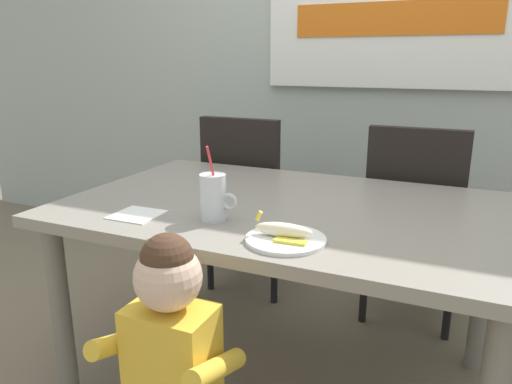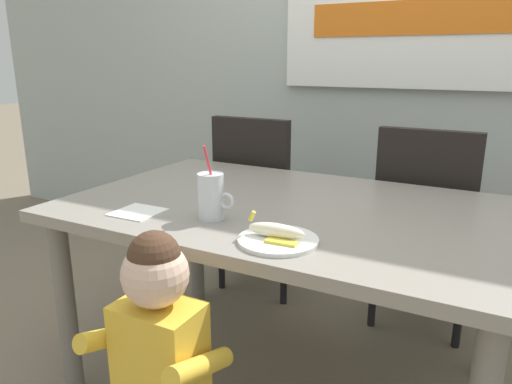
{
  "view_description": "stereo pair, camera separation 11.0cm",
  "coord_description": "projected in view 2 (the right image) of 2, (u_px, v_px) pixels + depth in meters",
  "views": [
    {
      "loc": [
        0.57,
        -1.53,
        1.24
      ],
      "look_at": [
        -0.07,
        -0.1,
        0.8
      ],
      "focal_mm": 33.54,
      "sensor_mm": 36.0,
      "label": 1
    },
    {
      "loc": [
        0.67,
        -1.49,
        1.24
      ],
      "look_at": [
        -0.07,
        -0.1,
        0.8
      ],
      "focal_mm": 33.54,
      "sensor_mm": 36.0,
      "label": 2
    }
  ],
  "objects": [
    {
      "name": "ground_plane",
      "position": [
        283.0,
        382.0,
        1.9
      ],
      "size": [
        24.0,
        24.0,
        0.0
      ],
      "primitive_type": "plane",
      "color": "#7A6B56"
    },
    {
      "name": "paper_napkin",
      "position": [
        138.0,
        212.0,
        1.6
      ],
      "size": [
        0.15,
        0.15,
        0.0
      ],
      "primitive_type": "cube",
      "rotation": [
        0.0,
        0.0,
        0.02
      ],
      "color": "white",
      "rests_on": "dining_table"
    },
    {
      "name": "back_wall",
      "position": [
        390.0,
        20.0,
        2.67
      ],
      "size": [
        6.4,
        0.17,
        2.9
      ],
      "color": "#ADB7B2",
      "rests_on": "ground"
    },
    {
      "name": "dining_table",
      "position": [
        286.0,
        227.0,
        1.72
      ],
      "size": [
        1.55,
        0.99,
        0.74
      ],
      "color": "gray",
      "rests_on": "ground"
    },
    {
      "name": "peeled_banana",
      "position": [
        277.0,
        231.0,
        1.34
      ],
      "size": [
        0.17,
        0.11,
        0.07
      ],
      "rotation": [
        0.0,
        0.0,
        0.06
      ],
      "color": "#F4EAC6",
      "rests_on": "snack_plate"
    },
    {
      "name": "snack_plate",
      "position": [
        278.0,
        240.0,
        1.34
      ],
      "size": [
        0.23,
        0.23,
        0.01
      ],
      "primitive_type": "cylinder",
      "color": "white",
      "rests_on": "dining_table"
    },
    {
      "name": "milk_cup",
      "position": [
        211.0,
        199.0,
        1.53
      ],
      "size": [
        0.13,
        0.09,
        0.25
      ],
      "color": "silver",
      "rests_on": "dining_table"
    },
    {
      "name": "toddler_standing",
      "position": [
        159.0,
        345.0,
        1.24
      ],
      "size": [
        0.33,
        0.24,
        0.84
      ],
      "color": "#3F4760",
      "rests_on": "ground"
    },
    {
      "name": "dining_chair_right",
      "position": [
        426.0,
        218.0,
        2.17
      ],
      "size": [
        0.44,
        0.44,
        0.96
      ],
      "rotation": [
        0.0,
        0.0,
        3.14
      ],
      "color": "black",
      "rests_on": "ground"
    },
    {
      "name": "dining_chair_left",
      "position": [
        261.0,
        195.0,
        2.55
      ],
      "size": [
        0.44,
        0.44,
        0.96
      ],
      "rotation": [
        0.0,
        0.0,
        3.14
      ],
      "color": "black",
      "rests_on": "ground"
    }
  ]
}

